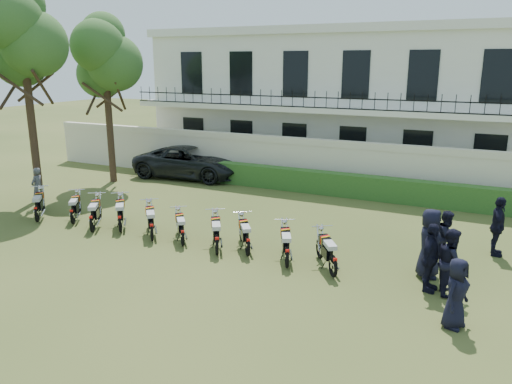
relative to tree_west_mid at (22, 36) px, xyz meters
The scene contains 24 objects.
ground 11.62m from the tree_west_mid, ahead, with size 100.00×100.00×0.00m, color #39471C.
perimeter_wall 12.99m from the tree_west_mid, 36.52° to the left, with size 30.00×0.35×2.30m.
hedge 13.64m from the tree_west_mid, 30.67° to the left, with size 18.00×0.60×1.00m, color #204F1C.
building 16.32m from the tree_west_mid, 53.88° to the left, with size 20.40×9.60×7.40m.
tree_west_mid is the anchor object (origin of this frame).
tree_west_near 4.11m from the tree_west_mid, 82.87° to the left, with size 3.40×3.20×7.90m.
motorcycle_0 7.00m from the tree_west_mid, 43.40° to the right, with size 1.35×1.57×1.08m.
motorcycle_1 7.49m from the tree_west_mid, 26.67° to the right, with size 1.14×1.57×1.01m.
motorcycle_2 8.26m from the tree_west_mid, 24.13° to the right, with size 1.18×1.74×1.09m.
motorcycle_3 8.72m from the tree_west_mid, 17.37° to the right, with size 1.34×1.65×1.10m.
motorcycle_4 9.83m from the tree_west_mid, 15.57° to the right, with size 1.35×1.61×1.09m.
motorcycle_5 10.74m from the tree_west_mid, 13.27° to the right, with size 1.23×1.46×1.00m.
motorcycle_6 11.87m from the tree_west_mid, 12.58° to the right, with size 1.15×1.76×1.10m.
motorcycle_7 12.56m from the tree_west_mid, ahead, with size 1.18×1.62×1.05m.
motorcycle_8 13.82m from the tree_west_mid, 10.16° to the right, with size 0.97×1.81×1.07m.
motorcycle_9 15.04m from the tree_west_mid, ahead, with size 1.17×1.69×1.07m.
suv 9.33m from the tree_west_mid, 62.02° to the left, with size 2.60×5.64×1.57m, color black.
inspector 5.96m from the tree_west_mid, 44.25° to the right, with size 0.59×0.39×1.61m, color #58575C.
officer_0 18.06m from the tree_west_mid, 12.02° to the right, with size 0.79×0.51×1.61m, color black.
officer_1 17.55m from the tree_west_mid, ahead, with size 0.83×0.65×1.72m, color black.
officer_2 17.08m from the tree_west_mid, ahead, with size 1.06×0.44×1.80m, color black.
officer_3 16.85m from the tree_west_mid, ahead, with size 0.94×0.61×1.92m, color black.
officer_4 17.20m from the tree_west_mid, ahead, with size 0.77×0.60×1.59m, color black.
officer_5 18.45m from the tree_west_mid, ahead, with size 1.07×0.45×1.83m, color black.
Camera 1 is at (7.63, -13.42, 5.69)m, focal length 35.00 mm.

